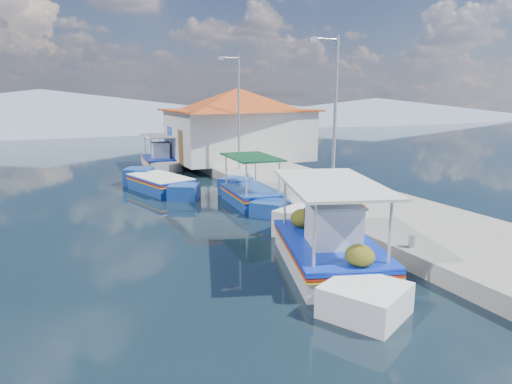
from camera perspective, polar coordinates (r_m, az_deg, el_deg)
name	(u,v)px	position (r m, az deg, el deg)	size (l,w,h in m)	color
ground	(238,251)	(13.70, -2.27, -7.23)	(160.00, 160.00, 0.00)	black
quay	(307,189)	(21.40, 6.29, 0.41)	(5.00, 44.00, 0.50)	gray
bollards	(273,187)	(19.68, 2.16, 0.65)	(0.20, 17.20, 0.30)	#A5A8AD
main_caique	(327,249)	(12.48, 8.73, -6.92)	(3.78, 7.40, 2.56)	silver
caique_green_canopy	(251,196)	(19.41, -0.67, -0.46)	(2.05, 5.95, 2.23)	#184193
caique_blue_hull	(160,185)	(22.38, -11.73, 0.86)	(2.86, 5.93, 1.09)	#184193
caique_far	(160,160)	(29.89, -11.75, 3.83)	(2.17, 6.34, 2.23)	silver
harbor_building	(238,123)	(29.23, -2.22, 8.54)	(10.49, 10.49, 4.40)	silver
lamp_post_near	(333,113)	(16.86, 9.47, 9.58)	(1.21, 0.14, 6.00)	#A5A8AD
lamp_post_far	(237,107)	(24.84, -2.34, 10.43)	(1.21, 0.14, 6.00)	#A5A8AD
mountain_ridge	(131,112)	(68.99, -15.17, 9.48)	(171.40, 96.00, 5.50)	slate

